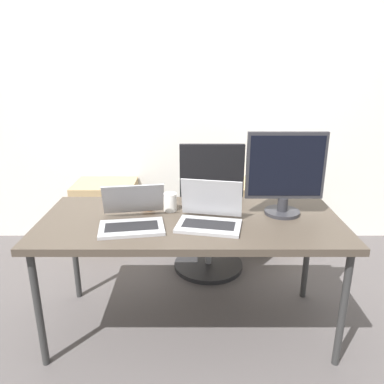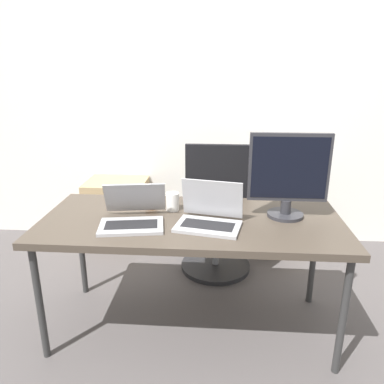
% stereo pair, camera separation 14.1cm
% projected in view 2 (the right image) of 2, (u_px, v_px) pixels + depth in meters
% --- Properties ---
extents(ground_plane, '(14.00, 14.00, 0.00)m').
position_uv_depth(ground_plane, '(192.00, 325.00, 2.39)').
color(ground_plane, '#514C4C').
extents(wall_back, '(10.00, 0.05, 2.60)m').
position_uv_depth(wall_back, '(203.00, 99.00, 3.26)').
color(wall_back, white).
rests_on(wall_back, ground_plane).
extents(desk, '(1.73, 0.77, 0.74)m').
position_uv_depth(desk, '(192.00, 226.00, 2.17)').
color(desk, '#473D33').
rests_on(desk, ground_plane).
extents(office_chair, '(0.56, 0.56, 1.08)m').
position_uv_depth(office_chair, '(216.00, 226.00, 2.88)').
color(office_chair, '#232326').
rests_on(office_chair, ground_plane).
extents(cabinet_left, '(0.53, 0.41, 0.60)m').
position_uv_depth(cabinet_left, '(118.00, 213.00, 3.41)').
color(cabinet_left, tan).
rests_on(cabinet_left, ground_plane).
extents(cabinet_right, '(0.53, 0.41, 0.60)m').
position_uv_depth(cabinet_right, '(276.00, 217.00, 3.31)').
color(cabinet_right, tan).
rests_on(cabinet_right, ground_plane).
extents(laptop_left, '(0.38, 0.38, 0.22)m').
position_uv_depth(laptop_left, '(133.00, 216.00, 2.07)').
color(laptop_left, '#ADADB2').
rests_on(laptop_left, desk).
extents(laptop_right, '(0.38, 0.33, 0.24)m').
position_uv_depth(laptop_right, '(209.00, 217.00, 2.06)').
color(laptop_right, '#ADADB2').
rests_on(laptop_right, desk).
extents(monitor, '(0.45, 0.21, 0.49)m').
position_uv_depth(monitor, '(288.00, 176.00, 2.11)').
color(monitor, '#2D2D33').
rests_on(monitor, desk).
extents(coffee_cup_white, '(0.08, 0.08, 0.11)m').
position_uv_depth(coffee_cup_white, '(172.00, 202.00, 2.27)').
color(coffee_cup_white, white).
rests_on(coffee_cup_white, desk).
extents(coffee_cup_brown, '(0.08, 0.08, 0.12)m').
position_uv_depth(coffee_cup_brown, '(151.00, 199.00, 2.29)').
color(coffee_cup_brown, brown).
rests_on(coffee_cup_brown, desk).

